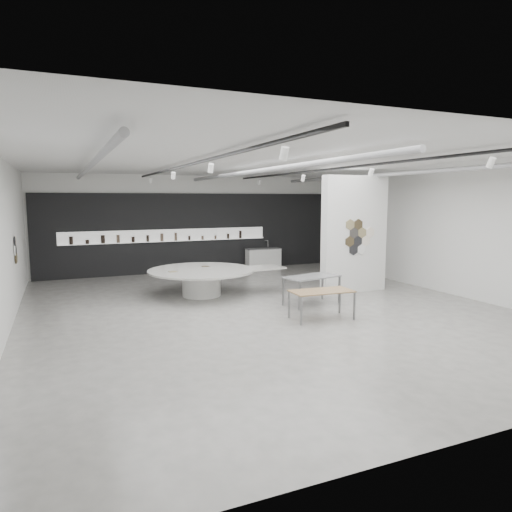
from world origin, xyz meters
name	(u,v)px	position (x,y,z in m)	size (l,w,h in m)	color
room	(262,231)	(-0.09, 0.00, 2.07)	(12.02, 14.02, 3.82)	#98958F
back_wall_display	(191,233)	(-0.08, 6.93, 1.54)	(11.80, 0.27, 3.10)	black
partition_column	(354,234)	(3.50, 1.00, 1.80)	(2.20, 0.38, 3.60)	white
display_island	(204,278)	(-1.00, 2.24, 0.52)	(4.27, 3.46, 0.81)	white
sample_table_wood	(322,293)	(0.83, -1.46, 0.65)	(1.53, 0.82, 0.70)	#8E6E49
sample_table_stone	(312,279)	(1.40, -0.03, 0.72)	(1.66, 1.06, 0.79)	gray
kitchen_counter	(263,258)	(2.90, 6.54, 0.42)	(1.48, 0.62, 1.15)	white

